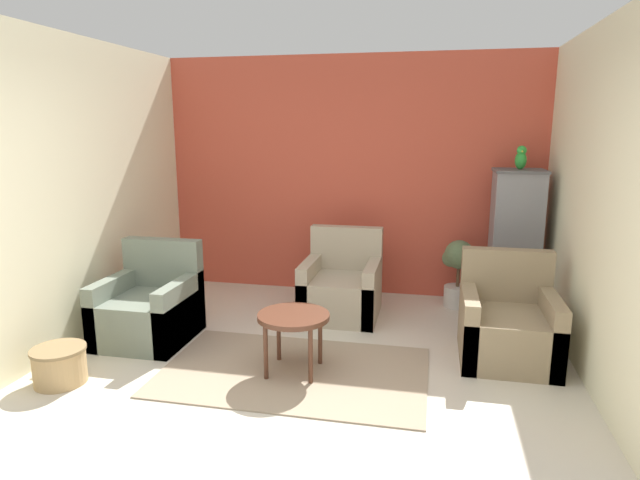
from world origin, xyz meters
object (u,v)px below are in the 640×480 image
coffee_table (294,321)px  parrot (521,158)px  birdcage (514,242)px  armchair_left (150,309)px  wicker_basket (60,364)px  potted_plant (458,268)px  armchair_middle (342,288)px  armchair_right (507,326)px

coffee_table → parrot: bearing=44.4°
birdcage → parrot: size_ratio=6.26×
armchair_left → wicker_basket: bearing=-103.7°
coffee_table → potted_plant: bearing=55.3°
birdcage → potted_plant: (-0.55, 0.09, -0.33)m
coffee_table → birdcage: 2.66m
coffee_table → armchair_left: armchair_left is taller
armchair_middle → armchair_right: bearing=-26.5°
armchair_left → armchair_middle: 1.92m
parrot → wicker_basket: (-3.61, -2.40, -1.48)m
armchair_left → armchair_middle: bearing=31.6°
coffee_table → armchair_right: (1.71, 0.64, -0.15)m
armchair_left → parrot: 3.91m
armchair_middle → wicker_basket: (-1.87, -1.96, -0.13)m
armchair_left → coffee_table: bearing=-15.2°
armchair_right → armchair_middle: (-1.56, 0.78, 0.00)m
parrot → wicker_basket: bearing=-146.3°
potted_plant → coffee_table: bearing=-124.7°
potted_plant → armchair_right: bearing=-74.4°
armchair_right → armchair_middle: same height
armchair_right → wicker_basket: 3.63m
armchair_middle → wicker_basket: armchair_middle is taller
coffee_table → wicker_basket: size_ratio=1.41×
armchair_left → potted_plant: size_ratio=1.20×
armchair_left → parrot: parrot is taller
coffee_table → wicker_basket: 1.83m
potted_plant → birdcage: bearing=-9.0°
armchair_right → parrot: bearing=81.4°
parrot → wicker_basket: parrot is taller
coffee_table → wicker_basket: coffee_table is taller
coffee_table → armchair_middle: size_ratio=0.65×
coffee_table → armchair_right: armchair_right is taller
armchair_right → potted_plant: bearing=105.6°
armchair_left → parrot: (3.38, 1.45, 1.34)m
parrot → birdcage: bearing=-90.0°
potted_plant → wicker_basket: size_ratio=1.83×
armchair_middle → armchair_left: bearing=-148.4°
coffee_table → armchair_middle: bearing=84.1°
armchair_left → armchair_right: (3.19, 0.23, 0.00)m
armchair_left → wicker_basket: armchair_left is taller
armchair_left → birdcage: 3.70m
parrot → wicker_basket: 4.58m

